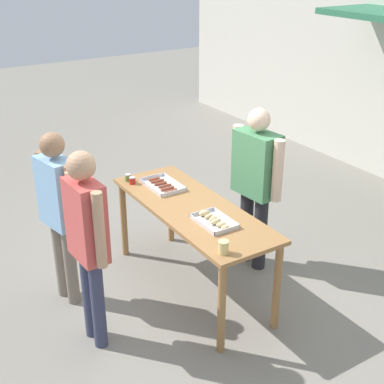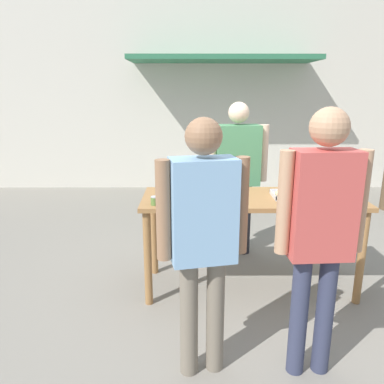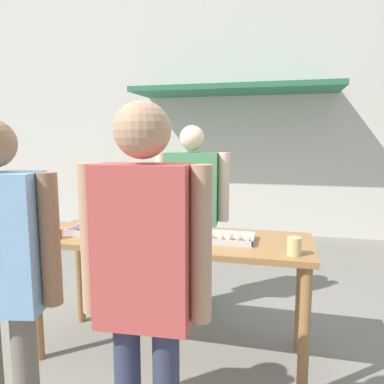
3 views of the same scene
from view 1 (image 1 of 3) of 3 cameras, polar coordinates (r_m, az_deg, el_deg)
ground_plane at (r=5.59m, az=0.00°, el=-10.02°), size 24.00×24.00×0.00m
serving_table at (r=5.18m, az=0.00°, el=-2.76°), size 2.02×0.73×0.92m
food_tray_sausages at (r=5.53m, az=-3.15°, el=0.70°), size 0.47×0.30×0.04m
food_tray_buns at (r=4.81m, az=2.35°, el=-3.09°), size 0.42×0.27×0.06m
condiment_jar_mustard at (r=5.70m, az=-6.83°, el=1.54°), size 0.07×0.07×0.08m
condiment_jar_ketchup at (r=5.62m, az=-6.38°, el=1.23°), size 0.07×0.07×0.08m
beer_cup at (r=4.34m, az=3.38°, el=-5.90°), size 0.09×0.09×0.11m
person_server_behind_table at (r=5.53m, az=6.83°, el=1.66°), size 0.69×0.31×1.76m
person_customer_holding_hotdog at (r=5.05m, az=-14.01°, el=-1.27°), size 0.57×0.30×1.72m
person_customer_with_cup at (r=4.41m, az=-11.11°, el=-4.34°), size 0.56×0.24×1.78m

